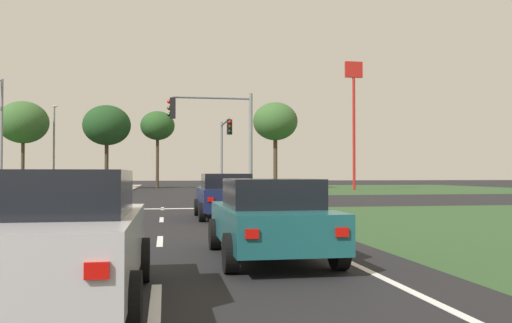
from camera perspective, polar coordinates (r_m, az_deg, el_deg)
ground_plane at (r=31.81m, az=-16.20°, el=-4.13°), size 200.00×200.00×0.00m
grass_verge_far_right at (r=60.21m, az=11.68°, el=-2.82°), size 35.00×35.00×0.01m
median_island_far at (r=56.70m, az=-13.32°, el=-2.84°), size 1.20×36.00×0.14m
lane_dash_near at (r=6.91m, az=-10.64°, el=-14.40°), size 0.14×2.00×0.01m
lane_dash_second at (r=12.82m, az=-10.18°, el=-8.33°), size 0.14×2.00×0.01m
lane_dash_third at (r=18.79m, az=-10.01°, el=-6.11°), size 0.14×2.00×0.01m
lane_dash_fourth at (r=24.78m, az=-9.93°, el=-4.95°), size 0.14×2.00×0.01m
edge_line_right at (r=14.04m, az=3.79°, el=-7.74°), size 0.14×24.00×0.01m
stop_bar_near at (r=24.62m, az=-9.23°, el=-4.98°), size 6.40×0.50×0.01m
crosswalk_bar_fourth at (r=27.22m, az=-23.66°, el=-4.54°), size 0.70×2.80×0.01m
crosswalk_bar_fifth at (r=26.96m, az=-21.29°, el=-4.59°), size 0.70×2.80×0.01m
crosswalk_bar_sixth at (r=26.76m, az=-18.86°, el=-4.63°), size 0.70×2.80×0.01m
crosswalk_bar_seventh at (r=26.60m, az=-16.41°, el=-4.67°), size 0.70×2.80×0.01m
car_beige_near at (r=55.00m, az=-15.90°, el=-2.09°), size 2.07×4.57×1.59m
car_white_second at (r=31.78m, az=-22.59°, el=-2.70°), size 4.20×2.06×1.50m
car_silver_third at (r=6.76m, az=-20.24°, el=-7.60°), size 2.02×4.26×1.61m
car_teal_fourth at (r=9.98m, az=1.48°, el=-6.00°), size 2.01×4.30×1.48m
car_blue_fifth at (r=49.50m, az=-16.38°, el=-2.23°), size 2.01×4.17×1.49m
car_navy_sixth at (r=19.15m, az=-3.27°, el=-3.63°), size 2.06×4.19×1.59m
traffic_signal_near_right at (r=25.19m, az=-3.82°, el=3.48°), size 4.00×0.32×5.40m
traffic_signal_far_right at (r=36.53m, az=-3.37°, el=1.99°), size 0.32×5.12×5.31m
street_lamp_fourth at (r=62.08m, az=-20.69°, el=1.89°), size 0.75×1.85×8.97m
pedestrian_at_median at (r=41.89m, az=-14.74°, el=-1.88°), size 0.34×0.34×1.68m
fastfood_pole_sign at (r=55.17m, az=10.35°, el=6.73°), size 1.80×0.40×12.91m
treeline_second at (r=62.62m, az=-23.52°, el=3.82°), size 5.30×5.30×9.38m
treeline_third at (r=60.38m, az=-15.59°, el=3.71°), size 5.12×5.12×9.06m
treeline_fourth at (r=60.67m, az=-10.43°, el=3.72°), size 3.78×3.78×8.58m
treeline_fifth at (r=58.77m, az=2.07°, el=4.24°), size 4.88×4.88×9.43m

